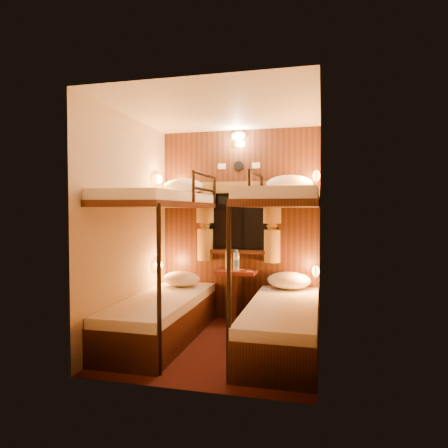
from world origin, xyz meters
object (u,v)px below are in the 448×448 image
(bunk_left, at_px, (162,287))
(bottle_left, at_px, (228,260))
(bottle_right, at_px, (236,262))
(bunk_right, at_px, (283,293))
(table, at_px, (236,289))

(bunk_left, bearing_deg, bottle_left, 57.32)
(bottle_left, relative_size, bottle_right, 1.00)
(bottle_left, bearing_deg, bottle_right, -44.29)
(bunk_left, xyz_separation_m, bottle_right, (0.67, 0.72, 0.21))
(bunk_right, xyz_separation_m, bottle_left, (-0.76, 0.84, 0.21))
(bunk_left, distance_m, table, 1.02)
(bunk_right, height_order, bottle_left, bunk_right)
(bottle_left, bearing_deg, bunk_left, -122.68)
(bunk_left, xyz_separation_m, table, (0.65, 0.78, -0.14))
(table, height_order, bottle_right, bottle_right)
(table, relative_size, bottle_left, 2.47)
(bunk_left, distance_m, bunk_right, 1.30)
(bottle_left, bearing_deg, bunk_right, -48.00)
(bunk_left, height_order, bottle_right, bunk_left)
(bunk_left, distance_m, bottle_right, 1.00)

